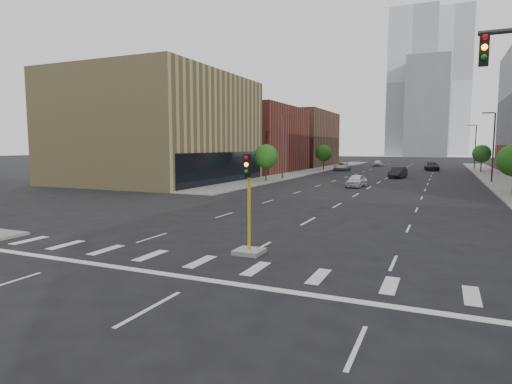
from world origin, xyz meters
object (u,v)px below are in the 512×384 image
Objects in this scene: car_mid_right at (398,173)px; car_deep_right at (432,166)px; median_traffic_signal at (249,232)px; car_far_left at (342,166)px; car_distant at (378,163)px; car_near_left at (356,181)px.

car_deep_right is at bearing 88.91° from car_mid_right.
car_far_left is at bearing 98.91° from median_traffic_signal.
car_deep_right is (16.13, 6.88, 0.06)m from car_far_left.
median_traffic_signal is 88.63m from car_distant.
median_traffic_signal is at bearing -81.38° from car_distant.
car_distant is at bearing 78.36° from car_far_left.
car_distant is at bearing 110.92° from car_mid_right.
car_near_left is 1.00× the size of car_distant.
car_distant is (-6.57, 88.38, -0.23)m from median_traffic_signal.
car_near_left is at bearing 92.58° from median_traffic_signal.
car_far_left is 21.78m from car_distant.
car_near_left is 0.75× the size of car_deep_right.
car_mid_right reaches higher than car_near_left.
car_far_left is (-9.00, 33.64, 0.04)m from car_near_left.
car_mid_right is 0.85× the size of car_deep_right.
car_mid_right is (3.00, 17.12, 0.07)m from car_near_left.
car_deep_right is (5.63, 73.84, -0.12)m from median_traffic_signal.
median_traffic_signal is 74.06m from car_deep_right.
median_traffic_signal is 1.01× the size of car_near_left.
car_far_left is 1.29× the size of car_distant.
car_near_left is at bearing -76.28° from car_far_left.
car_mid_right is at bearing -107.15° from car_deep_right.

